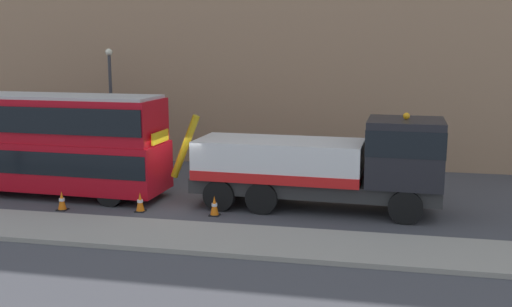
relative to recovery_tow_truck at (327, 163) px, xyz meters
name	(u,v)px	position (x,y,z in m)	size (l,w,h in m)	color
ground_plane	(180,202)	(-5.66, -0.07, -1.76)	(120.00, 120.00, 0.00)	#424247
near_kerb	(136,233)	(-5.66, -4.27, -1.68)	(60.00, 2.80, 0.15)	gray
building_facade	(231,3)	(-5.66, 8.36, 6.31)	(60.00, 1.50, 16.00)	#9E7A5B
recovery_tow_truck	(327,163)	(0.00, 0.00, 0.00)	(10.19, 3.00, 3.67)	#2D2D2D
double_decker_bus	(33,139)	(-11.84, 0.02, 0.47)	(11.12, 2.99, 4.06)	#B70C19
traffic_cone_near_bus	(62,201)	(-9.50, -2.07, -1.42)	(0.36, 0.36, 0.72)	orange
traffic_cone_midway	(140,203)	(-6.60, -1.67, -1.42)	(0.36, 0.36, 0.72)	orange
traffic_cone_near_truck	(214,206)	(-3.82, -1.61, -1.42)	(0.36, 0.36, 0.72)	orange
street_lamp	(111,96)	(-11.34, 6.16, 1.71)	(0.36, 0.36, 5.83)	#38383D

